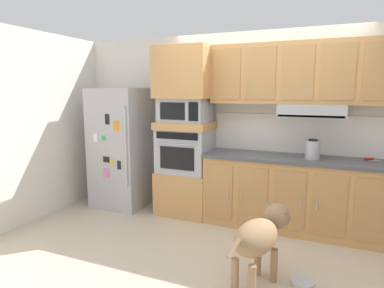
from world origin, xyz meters
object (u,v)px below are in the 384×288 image
object	(u,v)px
dog	(261,235)
electric_kettle	(313,150)
microwave	(186,110)
screwdriver	(370,159)
built_in_oven	(186,150)
dog_food_bowl	(303,283)
refrigerator	(121,148)

from	to	relation	value
dog	electric_kettle	bearing A→B (deg)	4.68
microwave	screwdriver	xyz separation A→B (m)	(2.29, 0.15, -0.53)
built_in_oven	dog_food_bowl	xyz separation A→B (m)	(1.70, -1.27, -0.87)
built_in_oven	dog	distance (m)	1.96
refrigerator	screwdriver	size ratio (longest dim) A/B	10.84
screwdriver	electric_kettle	bearing A→B (deg)	-162.62
microwave	electric_kettle	world-z (taller)	microwave
electric_kettle	dog	distance (m)	1.47
refrigerator	microwave	bearing A→B (deg)	3.77
refrigerator	dog	world-z (taller)	refrigerator
refrigerator	microwave	distance (m)	1.18
refrigerator	microwave	size ratio (longest dim) A/B	2.73
built_in_oven	electric_kettle	size ratio (longest dim) A/B	2.92
refrigerator	built_in_oven	xyz separation A→B (m)	(1.03, 0.07, 0.02)
microwave	screwdriver	world-z (taller)	microwave
built_in_oven	screwdriver	distance (m)	2.29
dog	dog_food_bowl	bearing A→B (deg)	-57.96
microwave	dog	world-z (taller)	microwave
refrigerator	built_in_oven	size ratio (longest dim) A/B	2.51
refrigerator	screwdriver	bearing A→B (deg)	3.72
electric_kettle	dog	xyz separation A→B (m)	(-0.33, -1.31, -0.57)
built_in_oven	screwdriver	world-z (taller)	built_in_oven
refrigerator	dog_food_bowl	bearing A→B (deg)	-23.82
refrigerator	electric_kettle	distance (m)	2.70
screwdriver	dog	world-z (taller)	screwdriver
screwdriver	electric_kettle	xyz separation A→B (m)	(-0.62, -0.20, 0.10)
screwdriver	microwave	bearing A→B (deg)	-176.30
refrigerator	dog_food_bowl	world-z (taller)	refrigerator
microwave	dog_food_bowl	bearing A→B (deg)	-36.77
dog_food_bowl	built_in_oven	bearing A→B (deg)	143.23
refrigerator	built_in_oven	bearing A→B (deg)	3.77
dog	refrigerator	bearing A→B (deg)	80.04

